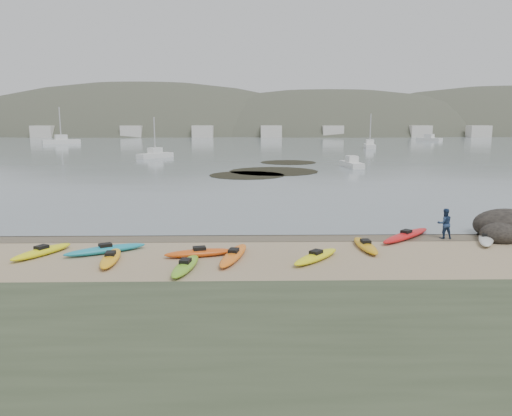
{
  "coord_description": "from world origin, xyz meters",
  "views": [
    {
      "loc": [
        -0.52,
        -25.8,
        6.1
      ],
      "look_at": [
        0.0,
        0.0,
        1.5
      ],
      "focal_mm": 35.0,
      "sensor_mm": 36.0,
      "label": 1
    }
  ],
  "objects": [
    {
      "name": "water",
      "position": [
        0.0,
        300.0,
        0.01
      ],
      "size": [
        1200.0,
        1200.0,
        0.0
      ],
      "primitive_type": "plane",
      "color": "slate",
      "rests_on": "ground"
    },
    {
      "name": "kayaks",
      "position": [
        -0.07,
        -3.53,
        0.17
      ],
      "size": [
        23.51,
        8.71,
        0.34
      ],
      "color": "gold",
      "rests_on": "ground"
    },
    {
      "name": "kelp_mats",
      "position": [
        2.55,
        34.78,
        0.03
      ],
      "size": [
        14.01,
        24.44,
        0.04
      ],
      "color": "black",
      "rests_on": "water"
    },
    {
      "name": "wet_sand",
      "position": [
        0.0,
        -0.3,
        0.0
      ],
      "size": [
        60.0,
        60.0,
        0.0
      ],
      "primitive_type": "plane",
      "color": "brown",
      "rests_on": "ground"
    },
    {
      "name": "moored_boats",
      "position": [
        -2.25,
        87.92,
        0.53
      ],
      "size": [
        105.63,
        84.35,
        1.24
      ],
      "color": "silver",
      "rests_on": "ground"
    },
    {
      "name": "bluff",
      "position": [
        0.0,
        -17.5,
        1.0
      ],
      "size": [
        60.0,
        8.0,
        2.0
      ],
      "primitive_type": "cube",
      "color": "#475138",
      "rests_on": "ground"
    },
    {
      "name": "far_town",
      "position": [
        6.0,
        145.0,
        2.0
      ],
      "size": [
        199.0,
        5.0,
        4.0
      ],
      "color": "beige",
      "rests_on": "ground"
    },
    {
      "name": "far_hills",
      "position": [
        39.38,
        193.97,
        -15.93
      ],
      "size": [
        550.0,
        135.0,
        80.0
      ],
      "color": "#384235",
      "rests_on": "ground"
    },
    {
      "name": "person_east",
      "position": [
        9.74,
        -0.8,
        0.79
      ],
      "size": [
        0.78,
        0.61,
        1.58
      ],
      "primitive_type": "imported",
      "rotation": [
        0.0,
        0.0,
        3.16
      ],
      "color": "navy",
      "rests_on": "ground"
    },
    {
      "name": "ground",
      "position": [
        0.0,
        0.0,
        0.0
      ],
      "size": [
        600.0,
        600.0,
        0.0
      ],
      "primitive_type": "plane",
      "color": "tan",
      "rests_on": "ground"
    }
  ]
}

